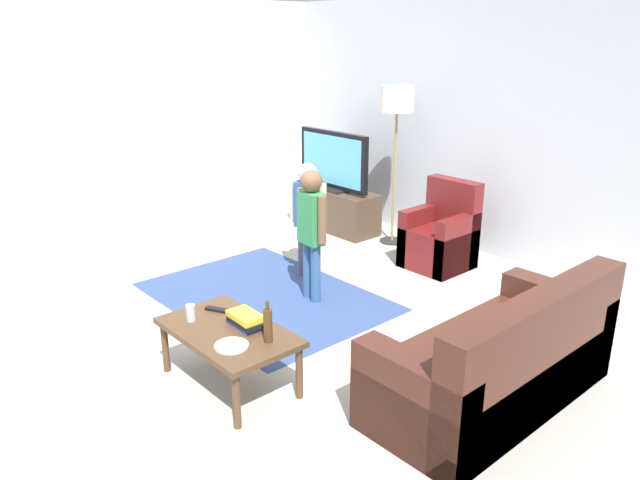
{
  "coord_description": "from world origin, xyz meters",
  "views": [
    {
      "loc": [
        3.69,
        -2.67,
        2.34
      ],
      "look_at": [
        0.0,
        0.6,
        0.65
      ],
      "focal_mm": 34.42,
      "sensor_mm": 36.0,
      "label": 1
    }
  ],
  "objects_px": {
    "coffee_table": "(228,336)",
    "child_center": "(311,224)",
    "plate": "(231,346)",
    "tv_remote": "(217,309)",
    "armchair": "(442,239)",
    "book_stack": "(246,320)",
    "tv": "(333,161)",
    "child_near_tv": "(308,209)",
    "soda_can": "(191,313)",
    "tv_stand": "(334,209)",
    "bottle": "(268,325)",
    "floor_lamp": "(397,108)",
    "couch": "(503,365)"
  },
  "relations": [
    {
      "from": "tv_stand",
      "to": "soda_can",
      "type": "relative_size",
      "value": 10.0
    },
    {
      "from": "bottle",
      "to": "floor_lamp",
      "type": "bearing_deg",
      "value": 118.32
    },
    {
      "from": "tv",
      "to": "child_near_tv",
      "type": "xyz_separation_m",
      "value": [
        0.97,
        -1.23,
        -0.16
      ]
    },
    {
      "from": "child_near_tv",
      "to": "coffee_table",
      "type": "distance_m",
      "value": 2.09
    },
    {
      "from": "child_center",
      "to": "book_stack",
      "type": "bearing_deg",
      "value": -58.77
    },
    {
      "from": "child_near_tv",
      "to": "child_center",
      "type": "relative_size",
      "value": 0.95
    },
    {
      "from": "book_stack",
      "to": "tv_remote",
      "type": "bearing_deg",
      "value": -176.35
    },
    {
      "from": "tv_stand",
      "to": "coffee_table",
      "type": "height_order",
      "value": "tv_stand"
    },
    {
      "from": "child_center",
      "to": "tv",
      "type": "bearing_deg",
      "value": 132.06
    },
    {
      "from": "tv",
      "to": "bottle",
      "type": "bearing_deg",
      "value": -49.19
    },
    {
      "from": "couch",
      "to": "soda_can",
      "type": "height_order",
      "value": "couch"
    },
    {
      "from": "tv_stand",
      "to": "floor_lamp",
      "type": "bearing_deg",
      "value": 10.39
    },
    {
      "from": "tv_remote",
      "to": "bottle",
      "type": "bearing_deg",
      "value": -26.81
    },
    {
      "from": "armchair",
      "to": "plate",
      "type": "xyz_separation_m",
      "value": [
        0.67,
        -3.04,
        0.13
      ]
    },
    {
      "from": "tv",
      "to": "floor_lamp",
      "type": "bearing_deg",
      "value": 11.78
    },
    {
      "from": "tv_stand",
      "to": "bottle",
      "type": "xyz_separation_m",
      "value": [
        2.45,
        -2.86,
        0.3
      ]
    },
    {
      "from": "book_stack",
      "to": "tv_stand",
      "type": "bearing_deg",
      "value": 127.48
    },
    {
      "from": "soda_can",
      "to": "child_near_tv",
      "type": "bearing_deg",
      "value": 115.85
    },
    {
      "from": "armchair",
      "to": "book_stack",
      "type": "distance_m",
      "value": 2.85
    },
    {
      "from": "coffee_table",
      "to": "bottle",
      "type": "xyz_separation_m",
      "value": [
        0.32,
        0.1,
        0.17
      ]
    },
    {
      "from": "tv_stand",
      "to": "couch",
      "type": "height_order",
      "value": "couch"
    },
    {
      "from": "book_stack",
      "to": "soda_can",
      "type": "relative_size",
      "value": 2.31
    },
    {
      "from": "floor_lamp",
      "to": "soda_can",
      "type": "relative_size",
      "value": 14.83
    },
    {
      "from": "armchair",
      "to": "child_near_tv",
      "type": "distance_m",
      "value": 1.46
    },
    {
      "from": "child_center",
      "to": "bottle",
      "type": "bearing_deg",
      "value": -50.84
    },
    {
      "from": "child_near_tv",
      "to": "coffee_table",
      "type": "bearing_deg",
      "value": -55.69
    },
    {
      "from": "child_near_tv",
      "to": "coffee_table",
      "type": "relative_size",
      "value": 1.15
    },
    {
      "from": "soda_can",
      "to": "tv_stand",
      "type": "bearing_deg",
      "value": 121.01
    },
    {
      "from": "couch",
      "to": "child_center",
      "type": "distance_m",
      "value": 2.14
    },
    {
      "from": "soda_can",
      "to": "coffee_table",
      "type": "bearing_deg",
      "value": 23.2
    },
    {
      "from": "tv_stand",
      "to": "plate",
      "type": "distance_m",
      "value": 3.88
    },
    {
      "from": "tv",
      "to": "child_near_tv",
      "type": "distance_m",
      "value": 1.57
    },
    {
      "from": "armchair",
      "to": "couch",
      "type": "bearing_deg",
      "value": -43.42
    },
    {
      "from": "bottle",
      "to": "coffee_table",
      "type": "bearing_deg",
      "value": -162.65
    },
    {
      "from": "couch",
      "to": "child_near_tv",
      "type": "distance_m",
      "value": 2.64
    },
    {
      "from": "plate",
      "to": "tv_remote",
      "type": "bearing_deg",
      "value": 157.08
    },
    {
      "from": "tv",
      "to": "child_near_tv",
      "type": "bearing_deg",
      "value": -51.89
    },
    {
      "from": "couch",
      "to": "tv_remote",
      "type": "bearing_deg",
      "value": -147.25
    },
    {
      "from": "tv_stand",
      "to": "armchair",
      "type": "xyz_separation_m",
      "value": [
        1.68,
        -0.04,
        0.05
      ]
    },
    {
      "from": "coffee_table",
      "to": "tv_remote",
      "type": "distance_m",
      "value": 0.32
    },
    {
      "from": "couch",
      "to": "soda_can",
      "type": "distance_m",
      "value": 2.12
    },
    {
      "from": "tv",
      "to": "couch",
      "type": "height_order",
      "value": "tv"
    },
    {
      "from": "couch",
      "to": "coffee_table",
      "type": "bearing_deg",
      "value": -139.48
    },
    {
      "from": "tv_remote",
      "to": "child_near_tv",
      "type": "bearing_deg",
      "value": 91.49
    },
    {
      "from": "armchair",
      "to": "plate",
      "type": "relative_size",
      "value": 4.09
    },
    {
      "from": "plate",
      "to": "coffee_table",
      "type": "bearing_deg",
      "value": 151.42
    },
    {
      "from": "tv_stand",
      "to": "tv",
      "type": "bearing_deg",
      "value": -90.0
    },
    {
      "from": "coffee_table",
      "to": "child_center",
      "type": "bearing_deg",
      "value": 117.41
    },
    {
      "from": "tv",
      "to": "tv_remote",
      "type": "xyz_separation_m",
      "value": [
        1.83,
        -2.84,
        -0.42
      ]
    },
    {
      "from": "tv",
      "to": "book_stack",
      "type": "height_order",
      "value": "tv"
    }
  ]
}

